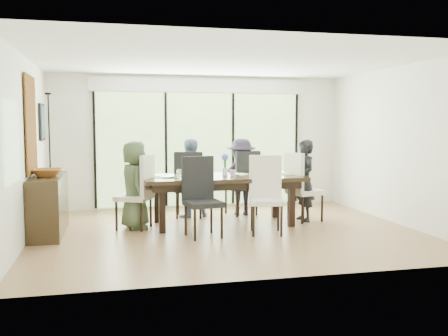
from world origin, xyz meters
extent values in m
cube|color=brown|center=(0.00, 0.00, -0.01)|extent=(6.00, 5.00, 0.01)
cube|color=white|center=(0.00, 0.00, 2.71)|extent=(6.00, 5.00, 0.01)
cube|color=silver|center=(0.00, 2.51, 1.35)|extent=(6.00, 0.02, 2.70)
cube|color=white|center=(0.00, -2.51, 1.35)|extent=(6.00, 0.02, 2.70)
cube|color=silver|center=(-3.01, 0.00, 1.35)|extent=(0.02, 5.00, 2.70)
cube|color=silver|center=(3.01, 0.00, 1.35)|extent=(0.02, 5.00, 2.70)
cube|color=#598C3F|center=(0.00, 2.47, 1.20)|extent=(4.20, 0.02, 2.30)
cube|color=white|center=(0.00, 2.46, 2.50)|extent=(4.40, 0.06, 0.28)
cube|color=black|center=(-2.10, 2.46, 1.20)|extent=(0.05, 0.04, 2.30)
cube|color=black|center=(-0.70, 2.46, 1.20)|extent=(0.05, 0.04, 2.30)
cube|color=black|center=(0.70, 2.46, 1.20)|extent=(0.05, 0.04, 2.30)
cube|color=black|center=(2.10, 2.46, 1.20)|extent=(0.05, 0.04, 2.30)
cube|color=#8CAD7F|center=(-2.97, -1.20, 1.50)|extent=(0.02, 0.90, 1.00)
cube|color=brown|center=(0.00, 3.40, -0.05)|extent=(6.00, 1.80, 0.10)
cube|color=#523723|center=(0.00, 4.20, 0.55)|extent=(6.00, 0.08, 0.06)
sphere|color=#14380F|center=(-1.80, 5.20, 1.44)|extent=(3.20, 3.20, 3.20)
sphere|color=#14380F|center=(0.40, 5.80, 1.80)|extent=(4.00, 4.00, 4.00)
sphere|color=#14380F|center=(2.20, 5.00, 1.26)|extent=(2.80, 2.80, 2.80)
sphere|color=#14380F|center=(-0.60, 6.50, 1.62)|extent=(3.60, 3.60, 3.60)
cube|color=black|center=(0.05, 0.58, 0.81)|extent=(2.68, 1.23, 0.07)
cube|color=black|center=(0.05, 0.58, 0.70)|extent=(2.46, 1.01, 0.11)
cube|color=black|center=(-1.03, 0.15, 0.39)|extent=(0.10, 0.10, 0.77)
cube|color=black|center=(1.13, 0.15, 0.39)|extent=(0.10, 0.10, 0.77)
cube|color=black|center=(-1.03, 1.01, 0.39)|extent=(0.10, 0.10, 0.77)
cube|color=black|center=(1.13, 1.01, 0.39)|extent=(0.10, 0.10, 0.77)
imported|color=#435538|center=(-1.43, 0.58, 0.72)|extent=(0.50, 0.72, 1.44)
imported|color=black|center=(1.53, 0.58, 0.72)|extent=(0.45, 0.69, 1.44)
imported|color=#6E849F|center=(-0.40, 1.41, 0.72)|extent=(0.74, 0.55, 1.44)
imported|color=#271F2F|center=(0.60, 1.41, 0.72)|extent=(0.72, 0.51, 1.44)
cube|color=olive|center=(-0.90, 0.58, 0.84)|extent=(0.49, 0.36, 0.01)
cube|color=olive|center=(1.00, 0.58, 0.84)|extent=(0.49, 0.36, 0.01)
cube|color=#7BAB3D|center=(-0.40, 0.98, 0.84)|extent=(0.49, 0.36, 0.01)
cube|color=#99C747|center=(0.60, 0.98, 0.84)|extent=(0.49, 0.36, 0.01)
cube|color=white|center=(-0.50, 0.28, 0.84)|extent=(0.49, 0.36, 0.01)
cube|color=black|center=(-0.30, 0.93, 0.85)|extent=(0.29, 0.20, 0.01)
cube|color=black|center=(0.55, 0.93, 0.85)|extent=(0.27, 0.19, 0.01)
cube|color=white|center=(0.75, 0.53, 0.84)|extent=(0.34, 0.25, 0.00)
cube|color=white|center=(-0.50, 0.28, 0.86)|extent=(0.29, 0.29, 0.03)
cube|color=orange|center=(-0.50, 0.28, 0.88)|extent=(0.22, 0.22, 0.02)
cylinder|color=silver|center=(0.10, 0.63, 0.91)|extent=(0.09, 0.09, 0.13)
cylinder|color=#337226|center=(0.10, 0.63, 1.04)|extent=(0.04, 0.04, 0.18)
sphere|color=#5569D5|center=(0.10, 0.63, 1.15)|extent=(0.12, 0.12, 0.12)
imported|color=silver|center=(-0.80, 0.48, 0.85)|extent=(0.43, 0.43, 0.03)
imported|color=white|center=(-0.65, 0.73, 0.89)|extent=(0.18, 0.18, 0.11)
imported|color=white|center=(0.20, 0.48, 0.89)|extent=(0.16, 0.16, 0.10)
imported|color=white|center=(0.85, 0.68, 0.89)|extent=(0.19, 0.19, 0.11)
imported|color=white|center=(0.30, 0.63, 0.85)|extent=(0.22, 0.28, 0.02)
cube|color=black|center=(-2.76, 0.49, 0.46)|extent=(0.46, 1.62, 0.91)
imported|color=brown|center=(-2.76, 0.39, 0.97)|extent=(0.48, 0.48, 0.12)
cylinder|color=black|center=(-2.76, 0.84, 0.93)|extent=(0.10, 0.10, 0.04)
cylinder|color=black|center=(-2.76, 0.84, 1.57)|extent=(0.02, 0.02, 1.27)
cylinder|color=black|center=(-2.76, 0.84, 2.20)|extent=(0.10, 0.10, 0.03)
cylinder|color=silver|center=(-2.76, 0.84, 2.26)|extent=(0.04, 0.04, 0.10)
cube|color=brown|center=(-2.97, 0.40, 1.70)|extent=(0.02, 1.00, 1.50)
cube|color=black|center=(-2.97, 1.70, 1.75)|extent=(0.03, 0.55, 0.65)
cube|color=#194452|center=(-2.95, 1.70, 1.75)|extent=(0.01, 0.45, 0.55)
camera|label=1|loc=(-1.81, -7.64, 1.71)|focal=40.00mm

